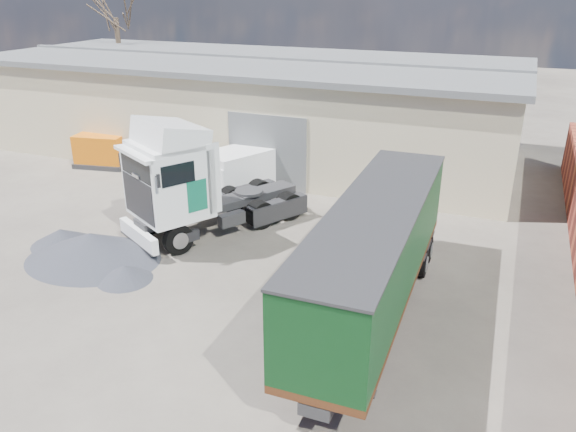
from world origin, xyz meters
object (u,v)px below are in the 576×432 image
at_px(box_trailer, 376,249).
at_px(orange_skip, 102,152).
at_px(bare_tree, 114,3).
at_px(panel_van, 249,168).
at_px(tractor_unit, 191,187).

height_order(box_trailer, orange_skip, box_trailer).
bearing_deg(bare_tree, panel_van, -34.34).
relative_size(panel_van, orange_skip, 1.74).
bearing_deg(tractor_unit, bare_tree, 163.15).
height_order(bare_tree, tractor_unit, bare_tree).
distance_m(box_trailer, panel_van, 12.09).
relative_size(bare_tree, panel_van, 1.80).
relative_size(tractor_unit, panel_van, 1.39).
distance_m(bare_tree, tractor_unit, 23.13).
height_order(bare_tree, orange_skip, bare_tree).
height_order(panel_van, orange_skip, panel_van).
distance_m(tractor_unit, orange_skip, 11.04).
relative_size(box_trailer, orange_skip, 3.56).
xyz_separation_m(box_trailer, orange_skip, (-17.29, 8.85, -1.44)).
relative_size(bare_tree, box_trailer, 0.88).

